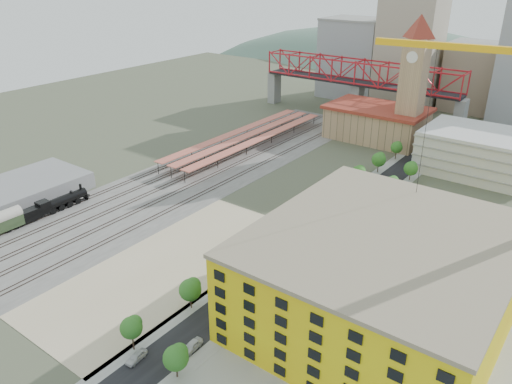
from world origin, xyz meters
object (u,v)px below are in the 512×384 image
Objects in this scene: construction_building at (382,277)px; locomotive at (55,205)px; site_trailer_a at (231,298)px; clock_tower at (414,71)px; site_trailer_c at (290,253)px; site_trailer_d at (311,236)px; site_trailer_b at (235,295)px; car_0 at (136,357)px.

construction_building is 2.21× the size of locomotive.
construction_building is at bearing 16.38° from site_trailer_a.
clock_tower is at bearing 62.47° from locomotive.
site_trailer_c is 9.64m from site_trailer_d.
site_trailer_d is at bearing 109.88° from site_trailer_b.
car_0 is at bearing -87.90° from clock_tower.
car_0 is (5.00, -136.52, -27.94)m from clock_tower.
clock_tower is 116.36m from site_trailer_b.
car_0 is at bearing -99.22° from site_trailer_d.
locomotive is 2.61× the size of site_trailer_b.
construction_building is at bearing 46.23° from car_0.
site_trailer_c is 44.58m from car_0.
site_trailer_c reaches higher than site_trailer_b.
site_trailer_c is (0.00, 21.96, 0.06)m from site_trailer_a.
clock_tower is 107.36m from construction_building.
site_trailer_c is at bearing 109.88° from site_trailer_b.
construction_building is at bearing -40.13° from site_trailer_d.
locomotive is 66.02m from site_trailer_b.
locomotive is 2.21× the size of site_trailer_d.
site_trailer_d is at bearing 23.63° from locomotive.
site_trailer_b is at bearing -105.13° from site_trailer_c.
site_trailer_a is 21.96m from site_trailer_c.
locomotive is at bearing -117.53° from clock_tower.
site_trailer_b reaches higher than site_trailer_a.
construction_building reaches higher than locomotive.
car_0 is (63.00, -25.24, -1.39)m from locomotive.
car_0 is at bearing -77.32° from site_trailer_b.
construction_building is 28.39m from site_trailer_c.
site_trailer_a is (8.00, -114.01, -27.52)m from clock_tower.
locomotive is 66.06m from site_trailer_a.
locomotive is (-92.00, -11.28, -7.27)m from construction_building.
site_trailer_c is (8.00, -92.04, -27.46)m from clock_tower.
site_trailer_d reaches higher than car_0.
construction_building is (34.00, -99.99, -19.29)m from clock_tower.
site_trailer_b is (-26.00, -12.78, -8.21)m from construction_building.
locomotive reaches higher than site_trailer_b.
construction_building is 5.59× the size of site_trailer_c.
site_trailer_d is at bearing -84.45° from clock_tower.
clock_tower is at bearing 82.07° from site_trailer_a.
site_trailer_a is 0.95× the size of site_trailer_c.
locomotive is 68.75m from site_trailer_c.
car_0 is (-29.00, -36.52, -8.66)m from construction_building.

